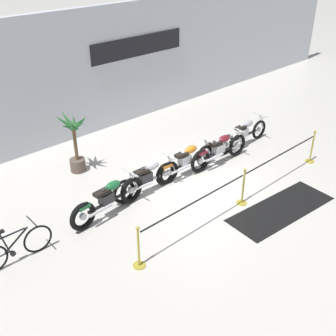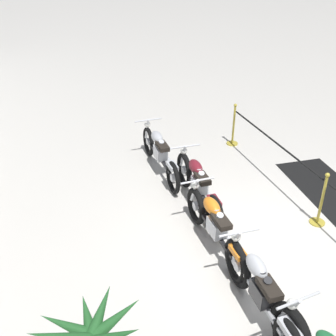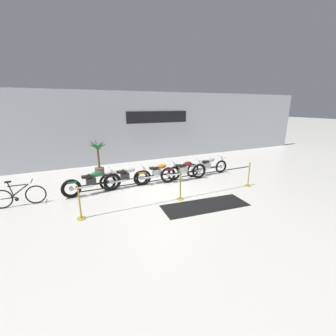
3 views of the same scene
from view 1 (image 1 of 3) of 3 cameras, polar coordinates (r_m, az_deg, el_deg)
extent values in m
plane|color=silver|center=(11.96, 4.45, -2.23)|extent=(120.00, 120.00, 0.00)
cube|color=silver|center=(14.73, -10.26, 12.63)|extent=(28.00, 0.25, 4.20)
cube|color=black|center=(15.54, -4.04, 16.15)|extent=(4.02, 0.04, 0.70)
torus|color=black|center=(11.03, -4.99, -3.01)|extent=(0.75, 0.19, 0.74)
torus|color=black|center=(10.23, -11.46, -6.46)|extent=(0.75, 0.19, 0.74)
cylinder|color=silver|center=(11.03, -4.99, -3.01)|extent=(0.18, 0.09, 0.17)
cylinder|color=silver|center=(10.23, -11.46, -6.46)|extent=(0.18, 0.09, 0.17)
cylinder|color=silver|center=(10.93, -4.71, -1.57)|extent=(0.31, 0.08, 0.59)
cube|color=#2D2D30|center=(10.49, -8.36, -4.06)|extent=(0.38, 0.25, 0.26)
cylinder|color=#2D2D30|center=(10.41, -8.27, -3.06)|extent=(0.19, 0.12, 0.24)
cylinder|color=#2D2D30|center=(10.36, -8.61, -3.24)|extent=(0.19, 0.12, 0.24)
cylinder|color=silver|center=(10.33, -9.08, -5.67)|extent=(0.70, 0.13, 0.07)
cube|color=black|center=(10.60, -8.10, -4.59)|extent=(1.26, 0.16, 0.06)
ellipsoid|color=#1E6B38|center=(10.47, -7.50, -2.37)|extent=(0.48, 0.26, 0.22)
cube|color=black|center=(10.31, -9.00, -3.34)|extent=(0.41, 0.23, 0.09)
cube|color=#1E6B38|center=(10.11, -11.37, -5.16)|extent=(0.33, 0.18, 0.08)
cylinder|color=silver|center=(10.73, -5.19, -0.58)|extent=(0.09, 0.62, 0.04)
sphere|color=silver|center=(10.85, -4.85, -1.06)|extent=(0.14, 0.14, 0.14)
torus|color=black|center=(11.82, 0.10, -0.62)|extent=(0.68, 0.14, 0.68)
torus|color=black|center=(11.05, -6.03, -3.18)|extent=(0.68, 0.14, 0.68)
cylinder|color=silver|center=(11.82, 0.10, -0.62)|extent=(0.17, 0.09, 0.16)
cylinder|color=silver|center=(11.05, -6.03, -3.18)|extent=(0.17, 0.09, 0.16)
cylinder|color=silver|center=(11.73, 0.43, 0.72)|extent=(0.31, 0.07, 0.59)
cube|color=#2D2D30|center=(11.31, -3.08, -1.25)|extent=(0.37, 0.24, 0.26)
cylinder|color=#2D2D30|center=(11.23, -2.94, -0.31)|extent=(0.18, 0.12, 0.24)
cylinder|color=#2D2D30|center=(11.18, -3.28, -0.44)|extent=(0.18, 0.12, 0.24)
cylinder|color=silver|center=(11.13, -3.86, -2.66)|extent=(0.70, 0.11, 0.07)
cube|color=#ADAFB5|center=(11.40, -2.86, -1.77)|extent=(1.23, 0.13, 0.06)
ellipsoid|color=#B7BABF|center=(11.29, -2.19, 0.26)|extent=(0.47, 0.24, 0.22)
cube|color=black|center=(11.13, -3.65, -0.50)|extent=(0.41, 0.22, 0.09)
cube|color=#B7BABF|center=(10.94, -5.88, -2.01)|extent=(0.33, 0.18, 0.08)
cylinder|color=silver|center=(11.54, 0.02, 1.71)|extent=(0.07, 0.62, 0.04)
sphere|color=silver|center=(11.65, 0.32, 1.22)|extent=(0.14, 0.14, 0.14)
torus|color=black|center=(12.77, 5.00, 1.70)|extent=(0.68, 0.11, 0.67)
torus|color=black|center=(11.77, -0.38, -0.79)|extent=(0.68, 0.11, 0.67)
cylinder|color=silver|center=(12.77, 5.00, 1.70)|extent=(0.16, 0.08, 0.16)
cylinder|color=silver|center=(11.77, -0.38, -0.79)|extent=(0.16, 0.08, 0.16)
cylinder|color=silver|center=(12.70, 5.33, 2.96)|extent=(0.30, 0.06, 0.59)
cube|color=silver|center=(12.14, 2.27, 1.09)|extent=(0.36, 0.22, 0.26)
cylinder|color=silver|center=(12.07, 2.43, 1.99)|extent=(0.18, 0.11, 0.24)
cylinder|color=silver|center=(12.02, 2.15, 1.86)|extent=(0.18, 0.11, 0.24)
cylinder|color=silver|center=(11.94, 1.70, -0.20)|extent=(0.70, 0.07, 0.07)
cube|color=black|center=(12.24, 2.42, 0.59)|extent=(1.29, 0.07, 0.06)
ellipsoid|color=orange|center=(12.17, 3.07, 2.51)|extent=(0.46, 0.22, 0.22)
cube|color=black|center=(11.96, 1.84, 1.81)|extent=(0.40, 0.20, 0.09)
cube|color=orange|center=(11.67, -0.20, 0.32)|extent=(0.32, 0.16, 0.08)
cylinder|color=silver|center=(12.51, 5.05, 3.90)|extent=(0.04, 0.62, 0.04)
sphere|color=silver|center=(12.62, 5.27, 3.43)|extent=(0.14, 0.14, 0.14)
torus|color=black|center=(13.45, 9.32, 3.06)|extent=(0.73, 0.14, 0.73)
torus|color=black|center=(12.39, 4.39, 0.95)|extent=(0.73, 0.14, 0.73)
cylinder|color=silver|center=(13.45, 9.32, 3.06)|extent=(0.18, 0.09, 0.17)
cylinder|color=silver|center=(12.39, 4.39, 0.95)|extent=(0.18, 0.09, 0.17)
cylinder|color=silver|center=(13.39, 9.67, 4.25)|extent=(0.31, 0.07, 0.59)
cube|color=silver|center=(12.80, 6.84, 2.62)|extent=(0.37, 0.24, 0.26)
cylinder|color=silver|center=(12.74, 7.03, 3.47)|extent=(0.18, 0.12, 0.24)
cylinder|color=silver|center=(12.69, 6.77, 3.37)|extent=(0.18, 0.12, 0.24)
cylinder|color=silver|center=(12.59, 6.32, 1.43)|extent=(0.70, 0.10, 0.07)
cube|color=black|center=(12.90, 6.96, 2.13)|extent=(1.29, 0.12, 0.06)
ellipsoid|color=maroon|center=(12.84, 7.62, 3.95)|extent=(0.47, 0.24, 0.22)
cube|color=black|center=(12.62, 6.49, 3.33)|extent=(0.41, 0.22, 0.09)
cube|color=maroon|center=(12.30, 4.61, 2.09)|extent=(0.33, 0.17, 0.08)
cylinder|color=silver|center=(13.21, 9.45, 5.17)|extent=(0.06, 0.62, 0.04)
sphere|color=silver|center=(13.32, 9.63, 4.71)|extent=(0.14, 0.14, 0.14)
torus|color=black|center=(14.75, 12.21, 5.11)|extent=(0.67, 0.10, 0.67)
torus|color=black|center=(13.52, 7.88, 3.18)|extent=(0.67, 0.10, 0.67)
cylinder|color=silver|center=(14.75, 12.21, 5.11)|extent=(0.16, 0.08, 0.16)
cylinder|color=silver|center=(13.52, 7.88, 3.18)|extent=(0.16, 0.08, 0.16)
cylinder|color=silver|center=(14.71, 12.54, 6.21)|extent=(0.30, 0.06, 0.59)
cube|color=silver|center=(14.02, 10.07, 4.72)|extent=(0.36, 0.22, 0.26)
cylinder|color=silver|center=(13.97, 10.25, 5.51)|extent=(0.18, 0.11, 0.24)
cylinder|color=silver|center=(13.91, 10.03, 5.42)|extent=(0.18, 0.11, 0.24)
cylinder|color=silver|center=(13.79, 9.69, 3.67)|extent=(0.70, 0.08, 0.07)
cube|color=black|center=(14.11, 10.15, 4.26)|extent=(1.36, 0.07, 0.06)
ellipsoid|color=#B7BABF|center=(14.08, 10.75, 5.94)|extent=(0.46, 0.22, 0.22)
cube|color=black|center=(13.84, 9.81, 5.40)|extent=(0.40, 0.20, 0.09)
cube|color=#B7BABF|center=(13.45, 8.09, 4.18)|extent=(0.32, 0.16, 0.08)
cylinder|color=silver|center=(14.52, 12.39, 7.06)|extent=(0.04, 0.62, 0.04)
sphere|color=silver|center=(14.64, 12.52, 6.63)|extent=(0.14, 0.14, 0.14)
torus|color=black|center=(9.85, -17.21, -9.16)|extent=(0.67, 0.06, 0.67)
cylinder|color=black|center=(9.60, -19.86, -9.16)|extent=(0.60, 0.05, 0.43)
cylinder|color=black|center=(9.47, -20.34, -8.33)|extent=(0.55, 0.05, 0.04)
cylinder|color=black|center=(9.50, -21.31, -9.34)|extent=(0.15, 0.04, 0.55)
cube|color=black|center=(9.33, -21.85, -8.09)|extent=(0.18, 0.08, 0.05)
cylinder|color=black|center=(9.66, -21.57, -10.97)|extent=(0.46, 0.04, 0.03)
cylinder|color=black|center=(9.53, -17.99, -6.85)|extent=(0.04, 0.48, 0.03)
cylinder|color=black|center=(9.76, -20.25, -10.83)|extent=(0.12, 0.05, 0.12)
cylinder|color=brown|center=(12.78, -12.11, 0.41)|extent=(0.46, 0.46, 0.39)
cylinder|color=brown|center=(12.46, -12.45, 3.24)|extent=(0.10, 0.10, 1.03)
cone|color=#235B28|center=(12.32, -11.94, 5.94)|extent=(0.50, 0.16, 0.30)
cone|color=#235B28|center=(12.43, -12.61, 6.18)|extent=(0.43, 0.55, 0.44)
cone|color=#235B28|center=(12.37, -13.51, 6.41)|extent=(0.22, 0.65, 0.54)
cone|color=#235B28|center=(12.22, -13.84, 6.03)|extent=(0.52, 0.48, 0.56)
cone|color=#235B28|center=(12.11, -13.42, 5.45)|extent=(0.50, 0.24, 0.35)
cone|color=#235B28|center=(11.99, -12.91, 5.52)|extent=(0.44, 0.53, 0.51)
cone|color=#235B28|center=(12.04, -12.02, 5.69)|extent=(0.24, 0.59, 0.46)
cone|color=#235B28|center=(12.17, -11.90, 6.06)|extent=(0.47, 0.42, 0.51)
cylinder|color=gold|center=(9.29, -3.91, -13.02)|extent=(0.28, 0.28, 0.03)
cylinder|color=gold|center=(8.97, -4.02, -10.73)|extent=(0.05, 0.05, 0.95)
sphere|color=gold|center=(8.64, -4.14, -8.13)|extent=(0.08, 0.08, 0.08)
cylinder|color=black|center=(9.68, 3.94, -4.45)|extent=(3.35, 0.04, 0.04)
cylinder|color=black|center=(12.09, 15.24, 1.90)|extent=(3.23, 0.04, 0.04)
cylinder|color=gold|center=(11.30, 9.94, -4.66)|extent=(0.28, 0.28, 0.03)
cylinder|color=gold|center=(11.04, 10.15, -2.57)|extent=(0.05, 0.05, 0.95)
sphere|color=gold|center=(10.77, 10.39, -0.25)|extent=(0.08, 0.08, 0.08)
cylinder|color=gold|center=(13.80, 18.62, 0.89)|extent=(0.28, 0.28, 0.03)
cylinder|color=gold|center=(13.59, 18.94, 2.69)|extent=(0.05, 0.05, 0.95)
sphere|color=gold|center=(13.38, 19.30, 4.65)|extent=(0.08, 0.08, 0.08)
cube|color=black|center=(11.30, 15.07, -5.38)|extent=(3.15, 1.39, 0.01)
camera|label=2|loc=(10.53, -28.21, 17.75)|focal=45.00mm
camera|label=3|loc=(5.07, 53.54, -19.83)|focal=24.00mm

